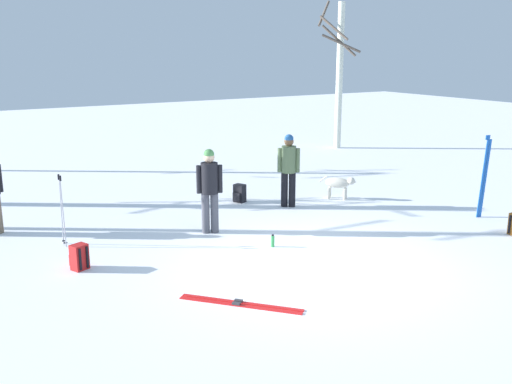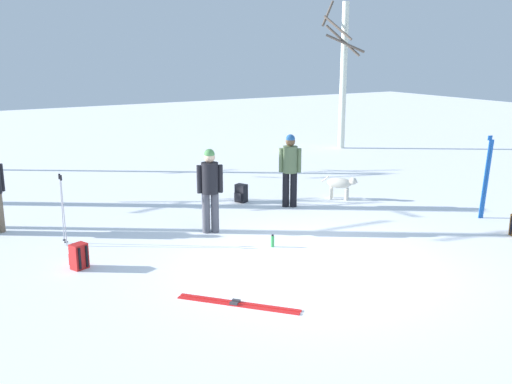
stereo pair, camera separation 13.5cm
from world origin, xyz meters
name	(u,v)px [view 2 (the right image)]	position (x,y,z in m)	size (l,w,h in m)	color
ground_plane	(310,265)	(0.00, 0.00, 0.00)	(60.00, 60.00, 0.00)	white
person_0	(290,166)	(1.83, 3.39, 0.98)	(0.44, 0.34, 1.72)	black
person_1	(210,185)	(-0.65, 2.54, 0.98)	(0.49, 0.34, 1.72)	#4C4C56
dog	(341,184)	(3.30, 3.31, 0.39)	(0.64, 0.69, 0.57)	beige
ski_pair_planted_0	(486,177)	(4.99, 0.44, 0.91)	(0.24, 0.05, 1.83)	blue
ski_pair_lying_0	(238,304)	(-1.83, -0.75, 0.01)	(1.37, 1.51, 0.05)	red
ski_poles_0	(63,208)	(-3.37, 3.27, 0.73)	(0.07, 0.23, 1.37)	#B2B2BC
backpack_0	(241,193)	(1.05, 4.32, 0.21)	(0.34, 0.32, 0.44)	black
backpack_1	(79,256)	(-3.46, 1.88, 0.21)	(0.32, 0.34, 0.44)	red
water_bottle_0	(273,241)	(-0.05, 1.15, 0.11)	(0.06, 0.06, 0.24)	green
birch_tree_4	(343,71)	(8.04, 9.28, 2.81)	(1.15, 1.93, 5.32)	silver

